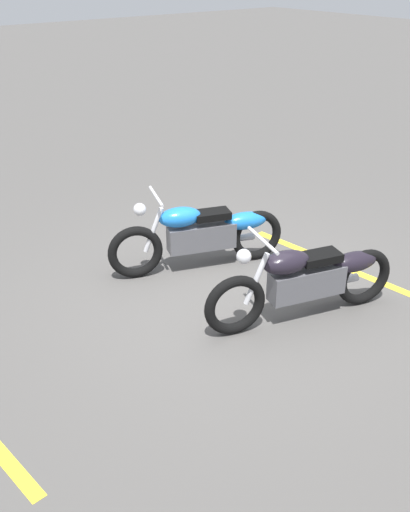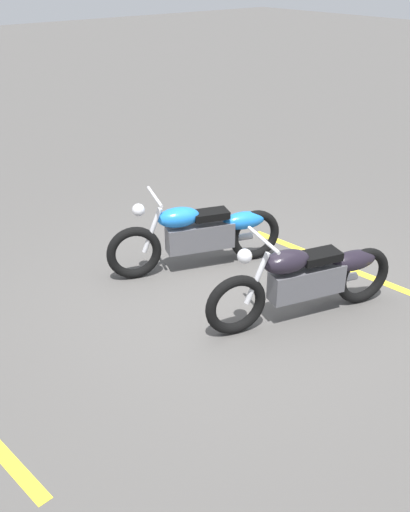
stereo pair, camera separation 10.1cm
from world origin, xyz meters
The scene contains 4 objects.
ground_plane centered at (0.00, 0.00, 0.00)m, with size 60.00×60.00×0.00m, color #514F4C.
motorcycle_bright_foreground centered at (-0.09, -0.77, 0.46)m, with size 2.12×0.92×1.04m.
motorcycle_dark_foreground centered at (-0.27, 0.80, 0.46)m, with size 2.17×0.82×1.04m.
parking_stripe_near centered at (-1.49, 0.54, 0.00)m, with size 3.20×0.12×0.01m, color yellow.
Camera 1 is at (3.86, 4.26, 3.49)m, focal length 40.47 mm.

